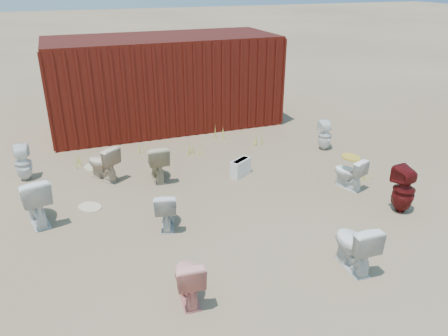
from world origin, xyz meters
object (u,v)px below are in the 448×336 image
object	(u,v)px
toilet_front_c	(166,209)
toilet_back_a	(23,163)
toilet_back_beige_left	(103,163)
toilet_back_yellowlid	(349,173)
shipping_container	(164,82)
toilet_front_pink	(188,278)
toilet_front_a	(35,200)
toilet_front_e	(354,245)
toilet_back_beige_right	(157,162)
toilet_back_e	(325,135)
toilet_front_maroon	(404,190)
loose_tank	(241,167)

from	to	relation	value
toilet_front_c	toilet_back_a	size ratio (longest dim) A/B	0.89
toilet_back_beige_left	toilet_back_yellowlid	distance (m)	4.94
shipping_container	toilet_front_pink	size ratio (longest dim) A/B	8.88
toilet_back_beige_left	toilet_front_a	bearing A→B (deg)	11.95
toilet_front_e	toilet_back_beige_right	size ratio (longest dim) A/B	0.99
toilet_front_c	toilet_back_beige_left	distance (m)	2.38
toilet_front_a	toilet_back_e	world-z (taller)	toilet_front_a
toilet_front_e	toilet_back_beige_left	distance (m)	5.24
shipping_container	toilet_back_a	world-z (taller)	shipping_container
shipping_container	toilet_front_maroon	distance (m)	6.94
toilet_back_e	toilet_front_maroon	bearing A→B (deg)	99.03
toilet_back_beige_left	toilet_back_e	bearing A→B (deg)	143.69
toilet_front_maroon	shipping_container	bearing A→B (deg)	-72.12
toilet_back_e	toilet_front_a	bearing A→B (deg)	26.42
toilet_back_beige_right	toilet_back_e	xyz separation A→B (m)	(4.13, 0.24, -0.03)
toilet_front_maroon	toilet_back_yellowlid	bearing A→B (deg)	-79.11
shipping_container	toilet_back_yellowlid	distance (m)	5.80
toilet_front_e	toilet_back_beige_left	world-z (taller)	toilet_front_e
toilet_back_yellowlid	toilet_back_e	xyz separation A→B (m)	(0.70, 1.96, 0.03)
toilet_front_a	toilet_front_e	distance (m)	5.19
toilet_back_beige_left	toilet_front_pink	bearing A→B (deg)	63.57
shipping_container	toilet_back_a	bearing A→B (deg)	-144.71
toilet_front_c	toilet_back_e	bearing A→B (deg)	-138.88
toilet_front_a	toilet_back_beige_left	xyz separation A→B (m)	(1.26, 1.33, -0.06)
toilet_back_a	toilet_front_c	bearing A→B (deg)	128.48
toilet_back_beige_right	toilet_front_maroon	bearing A→B (deg)	145.75
shipping_container	toilet_back_yellowlid	bearing A→B (deg)	-65.36
toilet_front_pink	toilet_front_c	distance (m)	1.88
shipping_container	loose_tank	world-z (taller)	shipping_container
toilet_front_a	loose_tank	size ratio (longest dim) A/B	1.70
toilet_front_c	toilet_back_beige_left	xyz separation A→B (m)	(-0.77, 2.25, 0.04)
toilet_back_beige_left	toilet_back_e	distance (m)	5.17
toilet_front_a	toilet_front_c	size ratio (longest dim) A/B	1.29
toilet_front_maroon	toilet_back_e	size ratio (longest dim) A/B	1.20
shipping_container	toilet_back_beige_left	distance (m)	3.83
toilet_front_e	loose_tank	xyz separation A→B (m)	(-0.28, 3.49, -0.21)
toilet_front_e	toilet_back_beige_right	bearing A→B (deg)	-60.97
toilet_front_a	shipping_container	bearing A→B (deg)	-139.63
toilet_front_maroon	toilet_front_e	size ratio (longest dim) A/B	1.11
toilet_front_c	loose_tank	xyz separation A→B (m)	(1.94, 1.44, -0.16)
toilet_front_a	toilet_back_a	world-z (taller)	toilet_front_a
shipping_container	toilet_front_a	bearing A→B (deg)	-126.98
toilet_front_a	loose_tank	world-z (taller)	toilet_front_a
toilet_front_e	toilet_back_beige_left	size ratio (longest dim) A/B	1.04
toilet_front_a	toilet_front_maroon	size ratio (longest dim) A/B	1.00
toilet_back_a	toilet_back_yellowlid	size ratio (longest dim) A/B	1.15
toilet_back_e	loose_tank	world-z (taller)	toilet_back_e
toilet_back_beige_left	toilet_back_beige_right	size ratio (longest dim) A/B	0.95
toilet_back_yellowlid	toilet_back_e	bearing A→B (deg)	-129.24
toilet_front_c	toilet_back_a	distance (m)	3.62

